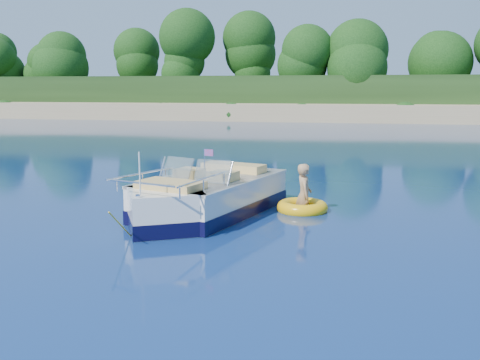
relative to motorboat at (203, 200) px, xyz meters
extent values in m
plane|color=#0B214E|center=(-1.04, -0.22, -0.38)|extent=(160.00, 160.00, 0.00)
cube|color=tan|center=(-1.04, 37.78, 0.12)|extent=(170.00, 8.00, 2.00)
cube|color=black|center=(-1.04, 64.78, 0.62)|extent=(170.00, 56.00, 6.00)
cylinder|color=black|center=(-19.04, 40.28, 2.72)|extent=(0.44, 0.44, 3.20)
sphere|color=black|center=(-19.04, 40.28, 5.76)|extent=(5.28, 5.28, 5.28)
cylinder|color=black|center=(-1.04, 41.78, 2.92)|extent=(0.44, 0.44, 3.60)
sphere|color=black|center=(-1.04, 41.78, 6.34)|extent=(5.94, 5.94, 5.94)
cube|color=white|center=(0.11, 0.37, -0.06)|extent=(3.08, 4.28, 1.07)
cube|color=white|center=(-0.42, -1.37, -0.06)|extent=(1.95, 1.95, 1.07)
cube|color=black|center=(0.11, 0.37, -0.21)|extent=(3.12, 4.32, 0.31)
cube|color=black|center=(-0.42, -1.37, -0.21)|extent=(1.98, 1.98, 0.31)
cube|color=#A37656|center=(0.20, 0.66, 0.24)|extent=(2.35, 3.05, 0.10)
cube|color=white|center=(0.11, 0.37, 0.44)|extent=(3.12, 4.29, 0.06)
cube|color=black|center=(0.74, 2.39, -0.02)|extent=(0.64, 0.51, 0.92)
cube|color=#8C9EA5|center=(-0.53, -0.17, 0.73)|extent=(0.83, 0.58, 0.49)
cube|color=#8C9EA5|center=(0.34, -0.44, 0.73)|extent=(0.83, 0.39, 0.49)
cube|color=tan|center=(-0.40, 0.26, 0.47)|extent=(0.70, 0.70, 0.41)
cube|color=tan|center=(0.48, -0.01, 0.47)|extent=(0.70, 0.70, 0.41)
cube|color=tan|center=(0.41, 1.35, 0.47)|extent=(1.68, 1.00, 0.39)
cube|color=tan|center=(-0.37, -1.18, 0.45)|extent=(1.51, 1.13, 0.35)
cylinder|color=white|center=(-0.65, -2.11, 0.90)|extent=(0.04, 0.04, 0.87)
cube|color=red|center=(0.25, -0.42, 1.14)|extent=(0.22, 0.08, 0.14)
cube|color=silver|center=(-0.67, -2.16, 0.50)|extent=(0.12, 0.09, 0.05)
cylinder|color=yellow|center=(-0.92, -2.45, -0.02)|extent=(0.08, 1.10, 0.78)
torus|color=#FAB50D|center=(2.18, 0.97, -0.29)|extent=(1.49, 1.49, 0.32)
torus|color=#B22308|center=(2.18, 0.97, -0.28)|extent=(1.23, 1.23, 0.11)
imported|color=tan|center=(2.21, 0.95, -0.38)|extent=(0.56, 0.90, 1.64)
camera|label=1|loc=(3.24, -11.52, 2.52)|focal=40.00mm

